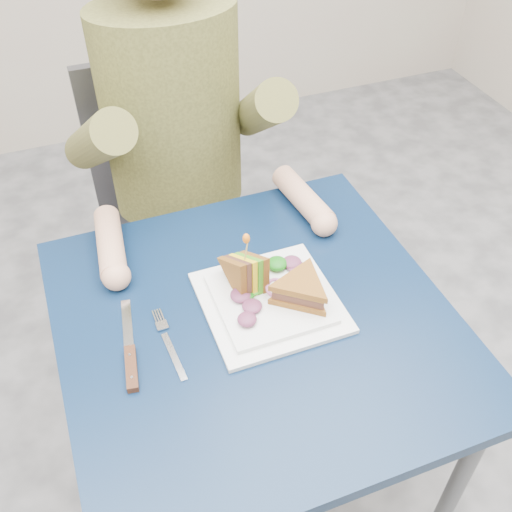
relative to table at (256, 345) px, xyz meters
name	(u,v)px	position (x,y,z in m)	size (l,w,h in m)	color
ground	(256,492)	(0.00, 0.00, -0.65)	(4.00, 4.00, 0.00)	#58585A
table	(256,345)	(0.00, 0.00, 0.00)	(0.75, 0.75, 0.73)	black
chair	(174,198)	(0.00, 0.67, -0.11)	(0.42, 0.40, 0.93)	#47474C
diner	(172,99)	(0.00, 0.56, 0.26)	(0.54, 0.59, 0.74)	#4C4C22
plate	(270,301)	(0.04, 0.03, 0.09)	(0.26, 0.26, 0.02)	white
sandwich_flat	(301,290)	(0.09, 0.00, 0.12)	(0.19, 0.19, 0.05)	brown
sandwich_upright	(247,274)	(0.01, 0.07, 0.13)	(0.08, 0.13, 0.13)	brown
fork	(170,345)	(-0.17, 0.00, 0.08)	(0.02, 0.18, 0.01)	silver
knife	(131,360)	(-0.25, -0.01, 0.09)	(0.05, 0.22, 0.02)	silver
toothpick	(246,250)	(0.01, 0.07, 0.20)	(0.00, 0.00, 0.06)	tan
toothpick_frill	(246,239)	(0.01, 0.07, 0.23)	(0.01, 0.01, 0.02)	orange
lettuce_spill	(270,289)	(0.04, 0.04, 0.11)	(0.15, 0.13, 0.02)	#337A14
onion_ring	(276,288)	(0.05, 0.03, 0.11)	(0.04, 0.04, 0.01)	#9E4C7A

